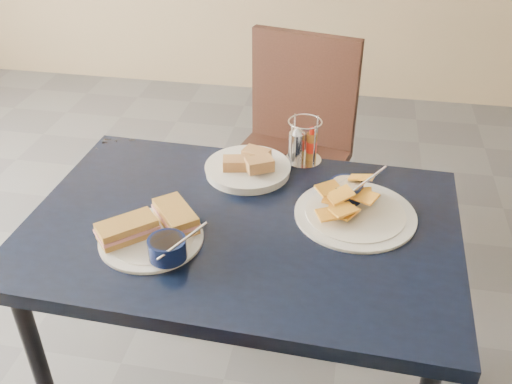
% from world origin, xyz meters
% --- Properties ---
extents(ground, '(6.00, 6.00, 0.00)m').
position_xyz_m(ground, '(0.00, 0.00, 0.00)').
color(ground, '#4A4A4E').
rests_on(ground, ground).
extents(dining_table, '(1.12, 0.77, 0.75)m').
position_xyz_m(dining_table, '(0.09, -0.09, 0.68)').
color(dining_table, black).
rests_on(dining_table, ground).
extents(chair_far, '(0.52, 0.51, 0.93)m').
position_xyz_m(chair_far, '(0.10, 0.81, 0.53)').
color(chair_far, black).
rests_on(chair_far, ground).
extents(sandwich_plate, '(0.30, 0.27, 0.12)m').
position_xyz_m(sandwich_plate, '(-0.10, -0.20, 0.78)').
color(sandwich_plate, white).
rests_on(sandwich_plate, dining_table).
extents(plantain_plate, '(0.32, 0.32, 0.12)m').
position_xyz_m(plantain_plate, '(0.37, 0.01, 0.77)').
color(plantain_plate, white).
rests_on(plantain_plate, dining_table).
extents(bread_basket, '(0.25, 0.25, 0.07)m').
position_xyz_m(bread_basket, '(0.06, 0.15, 0.77)').
color(bread_basket, white).
rests_on(bread_basket, dining_table).
extents(condiment_caddy, '(0.11, 0.11, 0.14)m').
position_xyz_m(condiment_caddy, '(0.21, 0.26, 0.81)').
color(condiment_caddy, silver).
rests_on(condiment_caddy, dining_table).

